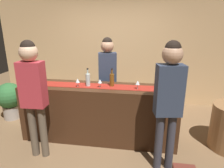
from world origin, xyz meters
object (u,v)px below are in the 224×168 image
(wine_bottle_amber, at_px, (112,80))
(potted_plant_tall, at_px, (10,98))
(customer_sipping, at_px, (169,94))
(wine_bottle_clear, at_px, (88,80))
(wine_glass_near_customer, at_px, (100,81))
(customer_browsing, at_px, (33,88))
(wine_bottle_green, at_px, (33,77))
(wine_glass_far_end, at_px, (78,81))
(wine_glass_mid_counter, at_px, (138,83))
(bartender, at_px, (107,72))

(wine_bottle_amber, bearing_deg, potted_plant_tall, 169.34)
(customer_sipping, bearing_deg, wine_bottle_clear, 144.14)
(wine_glass_near_customer, relative_size, customer_browsing, 0.08)
(customer_browsing, height_order, potted_plant_tall, customer_browsing)
(wine_bottle_clear, bearing_deg, wine_bottle_green, 178.02)
(wine_glass_far_end, xyz_separation_m, potted_plant_tall, (-1.71, 0.55, -0.62))
(wine_glass_mid_counter, height_order, customer_sipping, customer_sipping)
(wine_bottle_amber, distance_m, potted_plant_tall, 2.38)
(wine_bottle_green, height_order, wine_glass_far_end, wine_bottle_green)
(wine_bottle_green, xyz_separation_m, wine_glass_mid_counter, (1.82, -0.08, -0.01))
(wine_glass_near_customer, distance_m, customer_sipping, 1.16)
(customer_sipping, xyz_separation_m, customer_browsing, (-1.86, 0.00, -0.01))
(wine_bottle_amber, relative_size, wine_glass_mid_counter, 2.10)
(wine_glass_mid_counter, height_order, customer_browsing, customer_browsing)
(wine_glass_near_customer, distance_m, wine_glass_far_end, 0.37)
(wine_glass_near_customer, xyz_separation_m, bartender, (0.01, 0.65, 0.00))
(wine_bottle_clear, distance_m, bartender, 0.64)
(wine_glass_mid_counter, bearing_deg, customer_browsing, -158.81)
(wine_bottle_clear, distance_m, wine_glass_mid_counter, 0.82)
(wine_bottle_amber, height_order, wine_bottle_green, same)
(customer_sipping, bearing_deg, wine_glass_mid_counter, 116.09)
(wine_bottle_green, height_order, potted_plant_tall, wine_bottle_green)
(wine_bottle_green, distance_m, bartender, 1.35)
(bartender, height_order, customer_sipping, customer_sipping)
(potted_plant_tall, bearing_deg, customer_sipping, -19.31)
(wine_glass_near_customer, distance_m, wine_glass_mid_counter, 0.61)
(wine_bottle_amber, xyz_separation_m, wine_glass_near_customer, (-0.18, -0.10, -0.01))
(wine_bottle_clear, height_order, potted_plant_tall, wine_bottle_clear)
(wine_bottle_clear, relative_size, wine_glass_mid_counter, 2.10)
(wine_bottle_clear, xyz_separation_m, wine_bottle_amber, (0.39, 0.05, 0.00))
(wine_bottle_clear, xyz_separation_m, customer_browsing, (-0.63, -0.60, 0.02))
(customer_sipping, bearing_deg, bartender, 120.27)
(wine_bottle_green, distance_m, wine_glass_mid_counter, 1.83)
(bartender, bearing_deg, wine_bottle_clear, 57.66)
(wine_glass_near_customer, height_order, bartender, bartender)
(wine_bottle_clear, height_order, wine_glass_mid_counter, wine_bottle_clear)
(wine_glass_mid_counter, distance_m, potted_plant_tall, 2.80)
(bartender, bearing_deg, wine_glass_far_end, 49.04)
(wine_bottle_clear, height_order, wine_glass_near_customer, wine_bottle_clear)
(bartender, distance_m, customer_sipping, 1.57)
(customer_sipping, bearing_deg, wine_bottle_amber, 132.12)
(wine_glass_far_end, distance_m, customer_sipping, 1.48)
(wine_glass_near_customer, bearing_deg, customer_sipping, -28.78)
(wine_bottle_amber, distance_m, wine_glass_mid_counter, 0.44)
(wine_bottle_green, relative_size, wine_glass_mid_counter, 2.10)
(wine_glass_far_end, relative_size, customer_browsing, 0.08)
(customer_browsing, distance_m, potted_plant_tall, 1.76)
(wine_glass_near_customer, relative_size, wine_glass_far_end, 1.00)
(wine_glass_near_customer, bearing_deg, wine_glass_far_end, -175.77)
(wine_bottle_amber, bearing_deg, wine_bottle_green, -179.30)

